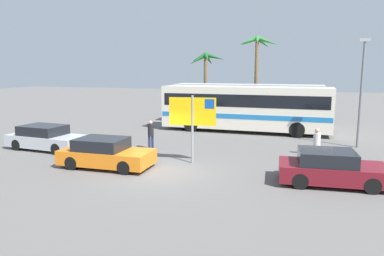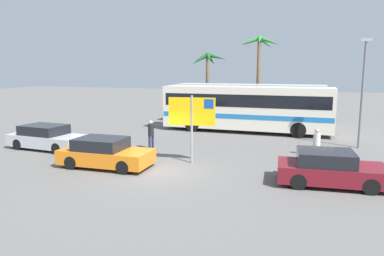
# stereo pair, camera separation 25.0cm
# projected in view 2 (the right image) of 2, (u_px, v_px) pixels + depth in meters

# --- Properties ---
(ground) EXTENTS (120.00, 120.00, 0.00)m
(ground) POSITION_uv_depth(u_px,v_px,m) (156.00, 171.00, 15.75)
(ground) COLOR #605E5B
(bus_front_coach) EXTENTS (11.62, 2.50, 3.17)m
(bus_front_coach) POSITION_uv_depth(u_px,v_px,m) (246.00, 107.00, 25.26)
(bus_front_coach) COLOR silver
(bus_front_coach) RESTS_ON ground
(bus_rear_coach) EXTENTS (11.62, 2.50, 3.17)m
(bus_rear_coach) POSITION_uv_depth(u_px,v_px,m) (249.00, 102.00, 28.83)
(bus_rear_coach) COLOR silver
(bus_rear_coach) RESTS_ON ground
(ferry_sign) EXTENTS (2.19, 0.35, 3.20)m
(ferry_sign) POSITION_uv_depth(u_px,v_px,m) (193.00, 114.00, 16.75)
(ferry_sign) COLOR gray
(ferry_sign) RESTS_ON ground
(car_maroon) EXTENTS (4.13, 2.22, 1.32)m
(car_maroon) POSITION_uv_depth(u_px,v_px,m) (330.00, 169.00, 13.80)
(car_maroon) COLOR maroon
(car_maroon) RESTS_ON ground
(car_orange) EXTENTS (4.17, 1.96, 1.32)m
(car_orange) POSITION_uv_depth(u_px,v_px,m) (105.00, 153.00, 16.36)
(car_orange) COLOR orange
(car_orange) RESTS_ON ground
(car_silver) EXTENTS (4.54, 2.14, 1.32)m
(car_silver) POSITION_uv_depth(u_px,v_px,m) (47.00, 137.00, 20.05)
(car_silver) COLOR #B7BABF
(car_silver) RESTS_ON ground
(pedestrian_near_sign) EXTENTS (0.32, 0.32, 1.61)m
(pedestrian_near_sign) POSITION_uv_depth(u_px,v_px,m) (151.00, 132.00, 19.86)
(pedestrian_near_sign) COLOR #1E2347
(pedestrian_near_sign) RESTS_ON ground
(pedestrian_crossing_lot) EXTENTS (0.32, 0.32, 1.69)m
(pedestrian_crossing_lot) POSITION_uv_depth(u_px,v_px,m) (317.00, 143.00, 16.70)
(pedestrian_crossing_lot) COLOR #4C4C51
(pedestrian_crossing_lot) RESTS_ON ground
(lamp_post_right_side) EXTENTS (0.56, 0.20, 6.02)m
(lamp_post_right_side) POSITION_uv_depth(u_px,v_px,m) (363.00, 89.00, 19.82)
(lamp_post_right_side) COLOR slate
(lamp_post_right_side) RESTS_ON ground
(palm_tree_seaside) EXTENTS (3.71, 3.70, 7.24)m
(palm_tree_seaside) POSITION_uv_depth(u_px,v_px,m) (259.00, 52.00, 31.30)
(palm_tree_seaside) COLOR brown
(palm_tree_seaside) RESTS_ON ground
(palm_tree_inland) EXTENTS (3.45, 3.35, 5.88)m
(palm_tree_inland) POSITION_uv_depth(u_px,v_px,m) (208.00, 65.00, 33.33)
(palm_tree_inland) COLOR brown
(palm_tree_inland) RESTS_ON ground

